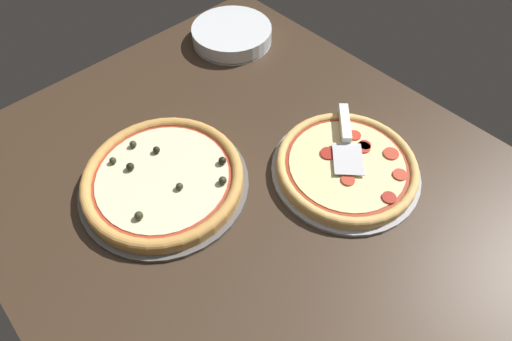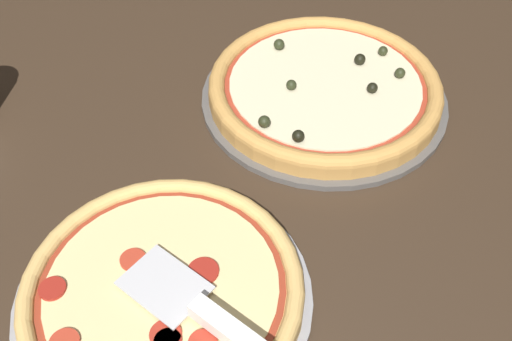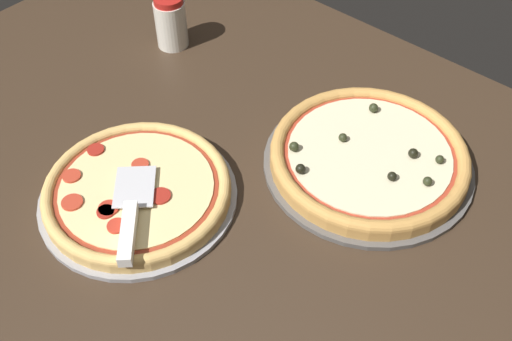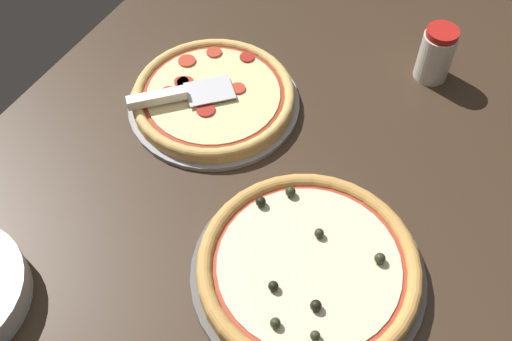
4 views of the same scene
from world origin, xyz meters
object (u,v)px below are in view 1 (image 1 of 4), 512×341
(serving_spatula, at_px, (346,131))
(plate_stack, at_px, (232,34))
(pizza_back, at_px, (163,178))
(pizza_front, at_px, (347,165))

(serving_spatula, relative_size, plate_stack, 0.74)
(pizza_back, distance_m, plate_stack, 0.57)
(plate_stack, bearing_deg, pizza_front, 165.89)
(pizza_back, xyz_separation_m, plate_stack, (0.31, -0.48, -0.00))
(pizza_front, relative_size, pizza_back, 0.90)
(serving_spatula, bearing_deg, pizza_back, 63.43)
(serving_spatula, distance_m, plate_stack, 0.52)
(pizza_front, distance_m, pizza_back, 0.42)
(pizza_front, xyz_separation_m, plate_stack, (0.57, -0.14, -0.00))
(pizza_front, relative_size, serving_spatula, 1.80)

